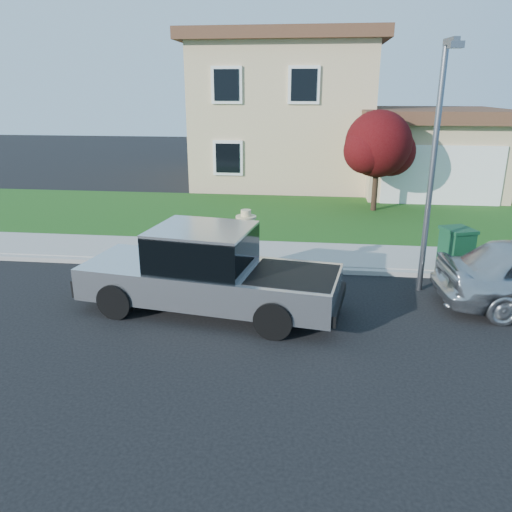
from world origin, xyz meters
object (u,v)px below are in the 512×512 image
Objects in this scene: pickup_truck at (208,273)px; trash_bin at (456,249)px; street_lamp at (435,157)px; ornamental_tree at (379,147)px; woman at (246,253)px.

pickup_truck is 6.29m from trash_bin.
pickup_truck is at bearing -167.46° from street_lamp.
ornamental_tree is 7.76m from street_lamp.
woman is (0.62, 1.22, 0.06)m from pickup_truck.
ornamental_tree reaches higher than woman.
street_lamp reaches higher than trash_bin.
pickup_truck is 10.44m from ornamental_tree.
street_lamp reaches higher than ornamental_tree.
street_lamp reaches higher than woman.
ornamental_tree is at bearing 85.13° from street_lamp.
woman reaches higher than pickup_truck.
trash_bin is at bearing -150.48° from woman.
trash_bin is (5.65, 2.76, -0.14)m from pickup_truck.
woman is at bearing 178.92° from street_lamp.
pickup_truck is 5.31× the size of trash_bin.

